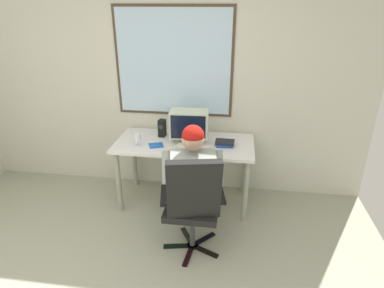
{
  "coord_description": "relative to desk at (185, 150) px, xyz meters",
  "views": [
    {
      "loc": [
        0.83,
        -1.42,
        2.13
      ],
      "look_at": [
        0.43,
        1.37,
        0.88
      ],
      "focal_mm": 30.81,
      "sensor_mm": 36.0,
      "label": 1
    }
  ],
  "objects": [
    {
      "name": "wall_rear",
      "position": [
        -0.29,
        0.4,
        0.67
      ],
      "size": [
        4.59,
        0.08,
        2.61
      ],
      "color": "beige",
      "rests_on": "ground"
    },
    {
      "name": "desk",
      "position": [
        0.0,
        0.0,
        0.0
      ],
      "size": [
        1.47,
        0.69,
        0.73
      ],
      "color": "#949B8A",
      "rests_on": "ground"
    },
    {
      "name": "office_chair",
      "position": [
        0.21,
        -0.85,
        -0.07
      ],
      "size": [
        0.6,
        0.56,
        1.01
      ],
      "color": "black",
      "rests_on": "ground"
    },
    {
      "name": "person_seated",
      "position": [
        0.17,
        -0.59,
        -0.02
      ],
      "size": [
        0.6,
        0.84,
        1.2
      ],
      "color": "#2E3556",
      "rests_on": "ground"
    },
    {
      "name": "crt_monitor",
      "position": [
        0.05,
        0.01,
        0.29
      ],
      "size": [
        0.4,
        0.23,
        0.35
      ],
      "color": "beige",
      "rests_on": "desk"
    },
    {
      "name": "wine_glass",
      "position": [
        -0.46,
        -0.16,
        0.18
      ],
      "size": [
        0.07,
        0.07,
        0.14
      ],
      "color": "silver",
      "rests_on": "desk"
    },
    {
      "name": "desk_speaker",
      "position": [
        -0.27,
        0.13,
        0.18
      ],
      "size": [
        0.08,
        0.1,
        0.19
      ],
      "color": "black",
      "rests_on": "desk"
    },
    {
      "name": "book_stack",
      "position": [
        0.43,
        -0.03,
        0.12
      ],
      "size": [
        0.2,
        0.15,
        0.05
      ],
      "color": "#1E469F",
      "rests_on": "desk"
    },
    {
      "name": "cd_case",
      "position": [
        -0.28,
        -0.13,
        0.09
      ],
      "size": [
        0.18,
        0.17,
        0.01
      ],
      "color": "blue",
      "rests_on": "desk"
    }
  ]
}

